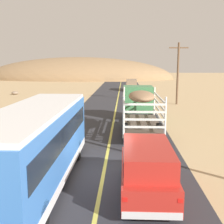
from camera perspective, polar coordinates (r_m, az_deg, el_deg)
ground_plane at (r=13.13m, az=-1.73°, el=-12.40°), size 240.00×240.00×0.00m
road_surface at (r=13.13m, az=-1.73°, el=-12.36°), size 8.00×120.00×0.02m
road_centre_line at (r=13.13m, az=-1.73°, el=-12.31°), size 0.16×117.60×0.00m
suv_near at (r=11.08m, az=6.96°, el=-10.78°), size 1.90×4.62×1.93m
livestock_truck at (r=22.87m, az=5.37°, el=1.86°), size 2.53×9.70×3.02m
bus at (r=11.89m, az=-14.93°, el=-6.25°), size 2.54×10.00×3.21m
car_far at (r=50.30m, az=3.87°, el=5.49°), size 1.90×4.62×1.93m
power_pole_mid at (r=34.64m, az=12.92°, el=7.84°), size 2.20×0.24×7.16m
boulder_near_shoulder at (r=46.58m, az=-18.69°, el=3.61°), size 1.01×1.07×0.52m
boulder_mid_field at (r=22.09m, az=-20.63°, el=-2.14°), size 1.54×1.22×1.22m
distant_hill at (r=86.02m, az=-6.69°, el=6.57°), size 55.50×26.21×12.57m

